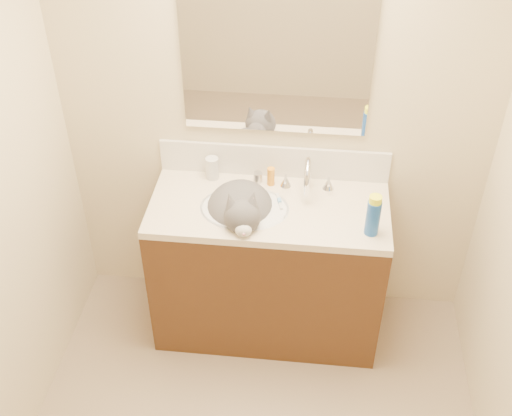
% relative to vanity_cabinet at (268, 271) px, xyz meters
% --- Properties ---
extents(room_shell, '(2.24, 2.54, 2.52)m').
position_rel_vanity_cabinet_xyz_m(room_shell, '(0.00, -0.97, 1.08)').
color(room_shell, beige).
rests_on(room_shell, ground).
extents(vanity_cabinet, '(1.20, 0.55, 0.82)m').
position_rel_vanity_cabinet_xyz_m(vanity_cabinet, '(0.00, 0.00, 0.00)').
color(vanity_cabinet, '#442713').
rests_on(vanity_cabinet, ground).
extents(counter_slab, '(1.20, 0.55, 0.04)m').
position_rel_vanity_cabinet_xyz_m(counter_slab, '(0.00, 0.00, 0.43)').
color(counter_slab, beige).
rests_on(counter_slab, vanity_cabinet).
extents(basin, '(0.45, 0.36, 0.14)m').
position_rel_vanity_cabinet_xyz_m(basin, '(-0.12, -0.03, 0.38)').
color(basin, white).
rests_on(basin, vanity_cabinet).
extents(faucet, '(0.28, 0.20, 0.21)m').
position_rel_vanity_cabinet_xyz_m(faucet, '(0.18, 0.14, 0.54)').
color(faucet, silver).
rests_on(faucet, counter_slab).
extents(cat, '(0.44, 0.50, 0.35)m').
position_rel_vanity_cabinet_xyz_m(cat, '(-0.14, -0.04, 0.44)').
color(cat, '#494749').
rests_on(cat, basin).
extents(backsplash, '(1.20, 0.02, 0.18)m').
position_rel_vanity_cabinet_xyz_m(backsplash, '(0.00, 0.26, 0.54)').
color(backsplash, silver).
rests_on(backsplash, counter_slab).
extents(mirror, '(0.90, 0.02, 0.80)m').
position_rel_vanity_cabinet_xyz_m(mirror, '(0.00, 0.26, 1.13)').
color(mirror, white).
rests_on(mirror, room_shell).
extents(pill_bottle, '(0.07, 0.07, 0.12)m').
position_rel_vanity_cabinet_xyz_m(pill_bottle, '(-0.32, 0.21, 0.51)').
color(pill_bottle, silver).
rests_on(pill_bottle, counter_slab).
extents(pill_label, '(0.07, 0.07, 0.04)m').
position_rel_vanity_cabinet_xyz_m(pill_label, '(-0.32, 0.21, 0.50)').
color(pill_label, '#EF5227').
rests_on(pill_label, pill_bottle).
extents(silver_jar, '(0.05, 0.05, 0.05)m').
position_rel_vanity_cabinet_xyz_m(silver_jar, '(-0.08, 0.20, 0.48)').
color(silver_jar, '#B7B7BC').
rests_on(silver_jar, counter_slab).
extents(amber_bottle, '(0.04, 0.04, 0.10)m').
position_rel_vanity_cabinet_xyz_m(amber_bottle, '(-0.01, 0.18, 0.50)').
color(amber_bottle, orange).
rests_on(amber_bottle, counter_slab).
extents(toothbrush, '(0.04, 0.13, 0.01)m').
position_rel_vanity_cabinet_xyz_m(toothbrush, '(0.05, 0.04, 0.45)').
color(toothbrush, silver).
rests_on(toothbrush, counter_slab).
extents(toothbrush_head, '(0.02, 0.03, 0.02)m').
position_rel_vanity_cabinet_xyz_m(toothbrush_head, '(0.05, 0.04, 0.46)').
color(toothbrush_head, '#6AA8E1').
rests_on(toothbrush_head, counter_slab).
extents(spray_can, '(0.07, 0.07, 0.18)m').
position_rel_vanity_cabinet_xyz_m(spray_can, '(0.50, -0.15, 0.54)').
color(spray_can, '#1749A5').
rests_on(spray_can, counter_slab).
extents(spray_cap, '(0.07, 0.07, 0.04)m').
position_rel_vanity_cabinet_xyz_m(spray_cap, '(0.50, -0.15, 0.65)').
color(spray_cap, '#F6FF1A').
rests_on(spray_cap, spray_can).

